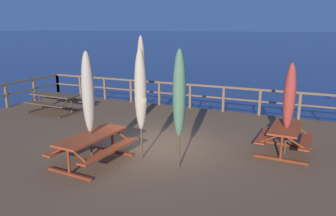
{
  "coord_description": "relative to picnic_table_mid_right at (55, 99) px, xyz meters",
  "views": [
    {
      "loc": [
        4.1,
        -8.44,
        4.3
      ],
      "look_at": [
        0.0,
        0.75,
        1.79
      ],
      "focal_mm": 35.06,
      "sensor_mm": 36.0,
      "label": 1
    }
  ],
  "objects": [
    {
      "name": "ground_plane",
      "position": [
        5.7,
        -1.87,
        -1.36
      ],
      "size": [
        600.0,
        600.0,
        0.0
      ],
      "primitive_type": "plane",
      "color": "navy"
    },
    {
      "name": "wooden_deck",
      "position": [
        5.7,
        -1.87,
        -0.96
      ],
      "size": [
        16.75,
        9.95,
        0.79
      ],
      "primitive_type": "cube",
      "color": "brown",
      "rests_on": "ground"
    },
    {
      "name": "railing_waterside_far",
      "position": [
        5.7,
        2.95,
        0.17
      ],
      "size": [
        16.55,
        0.1,
        1.09
      ],
      "color": "brown",
      "rests_on": "wooden_deck"
    },
    {
      "name": "picnic_table_mid_right",
      "position": [
        0.0,
        0.0,
        0.0
      ],
      "size": [
        2.2,
        1.51,
        0.78
      ],
      "color": "brown",
      "rests_on": "wooden_deck"
    },
    {
      "name": "picnic_table_front_right",
      "position": [
        4.68,
        -3.74,
        -0.0
      ],
      "size": [
        1.54,
        2.17,
        0.78
      ],
      "color": "#993819",
      "rests_on": "wooden_deck"
    },
    {
      "name": "picnic_table_mid_left",
      "position": [
        9.24,
        -0.93,
        -0.01
      ],
      "size": [
        1.47,
        1.7,
        0.78
      ],
      "color": "#993819",
      "rests_on": "wooden_deck"
    },
    {
      "name": "patio_umbrella_tall_mid_left",
      "position": [
        6.89,
        -3.13,
        1.35
      ],
      "size": [
        0.32,
        0.32,
        3.01
      ],
      "color": "#4C3828",
      "rests_on": "wooden_deck"
    },
    {
      "name": "patio_umbrella_short_front",
      "position": [
        4.61,
        -3.68,
        1.3
      ],
      "size": [
        0.32,
        0.32,
        2.93
      ],
      "color": "#4C3828",
      "rests_on": "wooden_deck"
    },
    {
      "name": "patio_umbrella_short_back",
      "position": [
        9.26,
        -0.96,
        1.07
      ],
      "size": [
        0.32,
        0.32,
        2.57
      ],
      "color": "#4C3828",
      "rests_on": "wooden_deck"
    },
    {
      "name": "patio_umbrella_tall_mid_right",
      "position": [
        3.39,
        1.36,
        1.45
      ],
      "size": [
        0.32,
        0.32,
        3.17
      ],
      "color": "#4C3828",
      "rests_on": "wooden_deck"
    },
    {
      "name": "patio_umbrella_short_mid",
      "position": [
        5.74,
        -2.98,
        1.33
      ],
      "size": [
        0.32,
        0.32,
        2.98
      ],
      "color": "#4C3828",
      "rests_on": "wooden_deck"
    }
  ]
}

